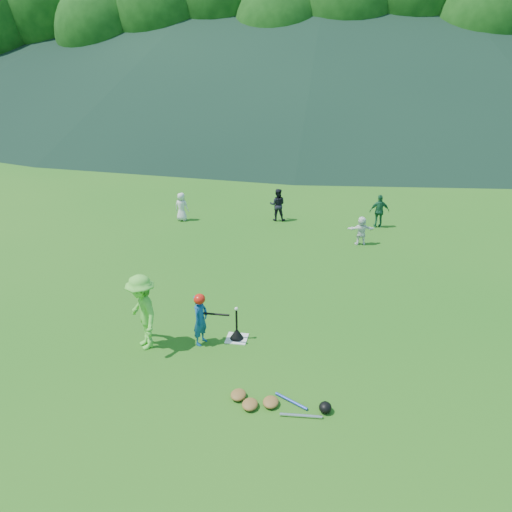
{
  "coord_description": "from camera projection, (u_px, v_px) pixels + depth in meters",
  "views": [
    {
      "loc": [
        1.93,
        -9.01,
        5.83
      ],
      "look_at": [
        0.0,
        2.5,
        0.9
      ],
      "focal_mm": 35.0,
      "sensor_mm": 36.0,
      "label": 1
    }
  ],
  "objects": [
    {
      "name": "ground",
      "position": [
        237.0,
        339.0,
        10.75
      ],
      "size": [
        120.0,
        120.0,
        0.0
      ],
      "primitive_type": "plane",
      "color": "#1D5E15",
      "rests_on": "ground"
    },
    {
      "name": "fielder_b",
      "position": [
        277.0,
        205.0,
        17.82
      ],
      "size": [
        0.6,
        0.48,
        1.17
      ],
      "primitive_type": "imported",
      "rotation": [
        0.0,
        0.0,
        3.21
      ],
      "color": "black",
      "rests_on": "ground"
    },
    {
      "name": "equipment_pile",
      "position": [
        271.0,
        402.0,
        8.73
      ],
      "size": [
        1.8,
        0.61,
        0.19
      ],
      "color": "olive",
      "rests_on": "ground"
    },
    {
      "name": "home_plate",
      "position": [
        237.0,
        338.0,
        10.75
      ],
      "size": [
        0.45,
        0.45,
        0.02
      ],
      "primitive_type": "cube",
      "color": "silver",
      "rests_on": "ground"
    },
    {
      "name": "fielder_d",
      "position": [
        361.0,
        231.0,
        15.69
      ],
      "size": [
        0.89,
        0.42,
        0.93
      ],
      "primitive_type": "imported",
      "rotation": [
        0.0,
        0.0,
        3.32
      ],
      "color": "white",
      "rests_on": "ground"
    },
    {
      "name": "batter_gear",
      "position": [
        201.0,
        300.0,
        10.21
      ],
      "size": [
        0.73,
        0.26,
        0.49
      ],
      "color": "red",
      "rests_on": "ground"
    },
    {
      "name": "fielder_a",
      "position": [
        182.0,
        207.0,
        17.84
      ],
      "size": [
        0.54,
        0.39,
        1.02
      ],
      "primitive_type": "imported",
      "rotation": [
        0.0,
        0.0,
        3.01
      ],
      "color": "silver",
      "rests_on": "ground"
    },
    {
      "name": "batter_child",
      "position": [
        200.0,
        320.0,
        10.39
      ],
      "size": [
        0.38,
        0.47,
        1.13
      ],
      "primitive_type": "imported",
      "rotation": [
        0.0,
        0.0,
        1.27
      ],
      "color": "navy",
      "rests_on": "ground"
    },
    {
      "name": "batting_tee",
      "position": [
        237.0,
        334.0,
        10.7
      ],
      "size": [
        0.3,
        0.3,
        0.68
      ],
      "color": "black",
      "rests_on": "home_plate"
    },
    {
      "name": "tree_line",
      "position": [
        326.0,
        12.0,
        38.25
      ],
      "size": [
        70.04,
        11.4,
        14.82
      ],
      "color": "#382314",
      "rests_on": "ground"
    },
    {
      "name": "adult_coach",
      "position": [
        142.0,
        312.0,
        10.17
      ],
      "size": [
        1.14,
        1.2,
        1.63
      ],
      "primitive_type": "imported",
      "rotation": [
        0.0,
        0.0,
        -0.88
      ],
      "color": "#5BC53A",
      "rests_on": "ground"
    },
    {
      "name": "fielder_c",
      "position": [
        379.0,
        211.0,
        17.16
      ],
      "size": [
        0.71,
        0.38,
        1.15
      ],
      "primitive_type": "imported",
      "rotation": [
        0.0,
        0.0,
        3.29
      ],
      "color": "#1A5836",
      "rests_on": "ground"
    },
    {
      "name": "baseball",
      "position": [
        236.0,
        309.0,
        10.46
      ],
      "size": [
        0.08,
        0.08,
        0.08
      ],
      "primitive_type": "sphere",
      "color": "white",
      "rests_on": "batting_tee"
    },
    {
      "name": "outfield_fence",
      "position": [
        314.0,
        123.0,
        35.91
      ],
      "size": [
        70.07,
        0.08,
        1.33
      ],
      "color": "gray",
      "rests_on": "ground"
    }
  ]
}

